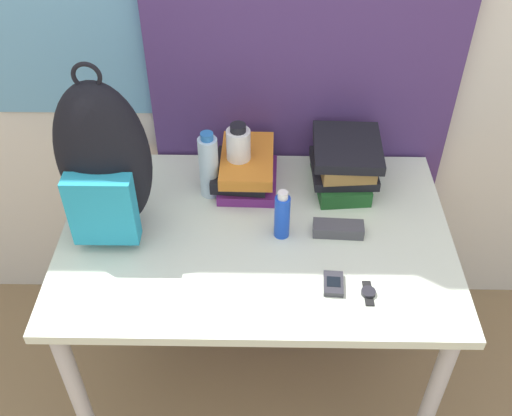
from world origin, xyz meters
TOP-DOWN VIEW (x-y plane):
  - wall_back at (-0.00, 0.86)m, footprint 6.00×0.06m
  - curtain_blue at (0.15, 0.80)m, footprint 0.99×0.04m
  - desk at (0.00, 0.39)m, footprint 1.17×0.77m
  - backpack at (-0.42, 0.41)m, footprint 0.26×0.22m
  - book_stack_left at (-0.04, 0.62)m, footprint 0.21×0.27m
  - book_stack_center at (0.28, 0.62)m, footprint 0.22×0.26m
  - water_bottle at (-0.15, 0.57)m, footprint 0.06×0.06m
  - sports_bottle at (-0.06, 0.60)m, footprint 0.08×0.08m
  - sunscreen_bottle at (0.08, 0.38)m, footprint 0.05×0.05m
  - cell_phone at (0.21, 0.18)m, footprint 0.06×0.09m
  - sunglasses_case at (0.24, 0.39)m, footprint 0.15×0.06m
  - wristwatch at (0.31, 0.16)m, footprint 0.04×0.09m

SIDE VIEW (x-z plane):
  - desk at x=0.00m, z-range 0.29..1.05m
  - wristwatch at x=0.31m, z-range 0.76..0.77m
  - cell_phone at x=0.21m, z-range 0.76..0.78m
  - sunglasses_case at x=0.24m, z-range 0.76..0.80m
  - book_stack_left at x=-0.04m, z-range 0.76..0.88m
  - sunscreen_bottle at x=0.08m, z-range 0.76..0.92m
  - book_stack_center at x=0.28m, z-range 0.77..0.93m
  - water_bottle at x=-0.15m, z-range 0.76..0.99m
  - sports_bottle at x=-0.06m, z-range 0.76..1.00m
  - backpack at x=-0.42m, z-range 0.73..1.27m
  - curtain_blue at x=0.15m, z-range 0.00..2.50m
  - wall_back at x=0.00m, z-range 0.00..2.50m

